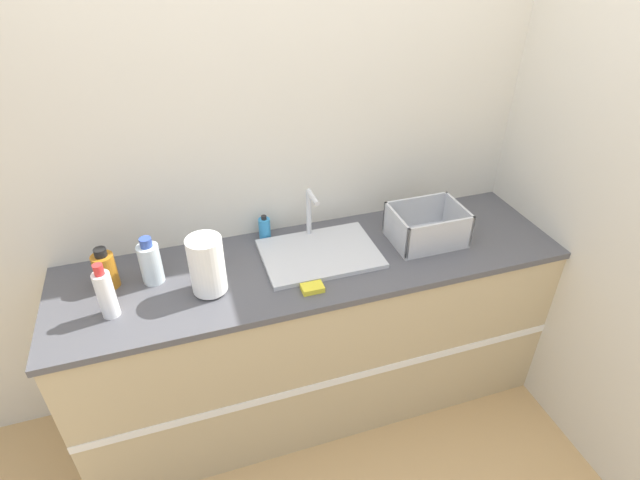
# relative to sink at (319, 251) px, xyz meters

# --- Properties ---
(ground_plane) EXTENTS (12.00, 12.00, 0.00)m
(ground_plane) POSITION_rel_sink_xyz_m (-0.03, -0.33, -0.92)
(ground_plane) COLOR tan
(wall_back) EXTENTS (4.61, 0.06, 2.60)m
(wall_back) POSITION_rel_sink_xyz_m (-0.03, 0.30, 0.38)
(wall_back) COLOR beige
(wall_back) RESTS_ON ground_plane
(wall_right) EXTENTS (0.06, 2.60, 2.60)m
(wall_right) POSITION_rel_sink_xyz_m (1.11, -0.03, 0.38)
(wall_right) COLOR beige
(wall_right) RESTS_ON ground_plane
(counter_cabinet) EXTENTS (2.24, 0.62, 0.90)m
(counter_cabinet) POSITION_rel_sink_xyz_m (-0.03, -0.03, -0.47)
(counter_cabinet) COLOR tan
(counter_cabinet) RESTS_ON ground_plane
(sink) EXTENTS (0.51, 0.36, 0.25)m
(sink) POSITION_rel_sink_xyz_m (0.00, 0.00, 0.00)
(sink) COLOR silver
(sink) RESTS_ON counter_cabinet
(paper_towel_roll) EXTENTS (0.14, 0.14, 0.25)m
(paper_towel_roll) POSITION_rel_sink_xyz_m (-0.50, -0.10, 0.11)
(paper_towel_roll) COLOR #4C4C51
(paper_towel_roll) RESTS_ON counter_cabinet
(dish_rack) EXTENTS (0.33, 0.25, 0.16)m
(dish_rack) POSITION_rel_sink_xyz_m (0.51, -0.04, 0.04)
(dish_rack) COLOR #B7BABF
(dish_rack) RESTS_ON counter_cabinet
(bottle_amber) EXTENTS (0.09, 0.09, 0.18)m
(bottle_amber) POSITION_rel_sink_xyz_m (-0.89, 0.06, 0.06)
(bottle_amber) COLOR #B26B19
(bottle_amber) RESTS_ON counter_cabinet
(bottle_white_spray) EXTENTS (0.07, 0.07, 0.24)m
(bottle_white_spray) POSITION_rel_sink_xyz_m (-0.87, -0.13, 0.09)
(bottle_white_spray) COLOR white
(bottle_white_spray) RESTS_ON counter_cabinet
(bottle_clear) EXTENTS (0.09, 0.09, 0.21)m
(bottle_clear) POSITION_rel_sink_xyz_m (-0.71, 0.04, 0.08)
(bottle_clear) COLOR silver
(bottle_clear) RESTS_ON counter_cabinet
(soap_dispenser) EXTENTS (0.05, 0.05, 0.12)m
(soap_dispenser) POSITION_rel_sink_xyz_m (-0.20, 0.21, 0.03)
(soap_dispenser) COLOR #338CCC
(soap_dispenser) RESTS_ON counter_cabinet
(sponge) EXTENTS (0.09, 0.06, 0.02)m
(sponge) POSITION_rel_sink_xyz_m (-0.10, -0.23, -0.01)
(sponge) COLOR yellow
(sponge) RESTS_ON counter_cabinet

